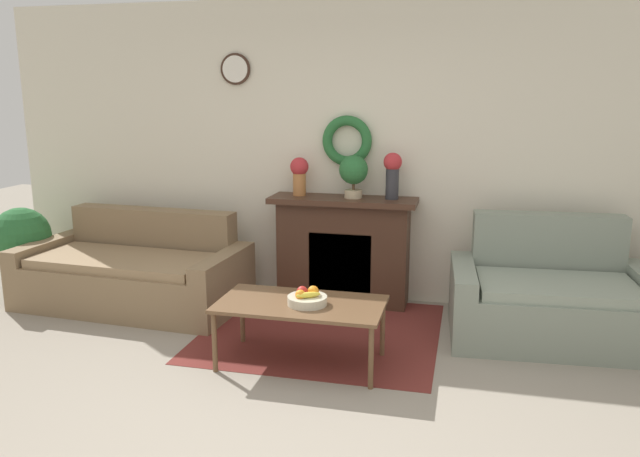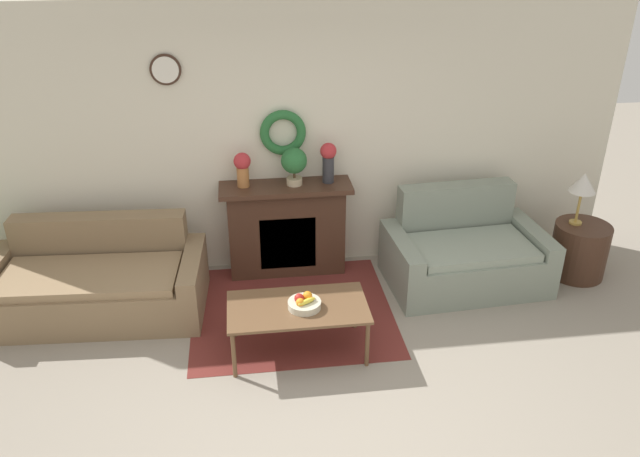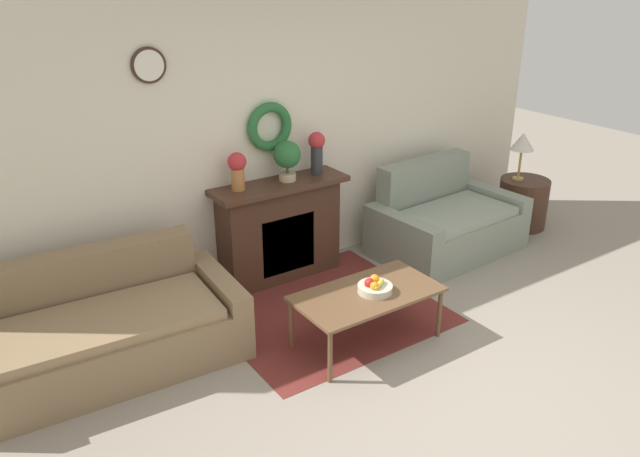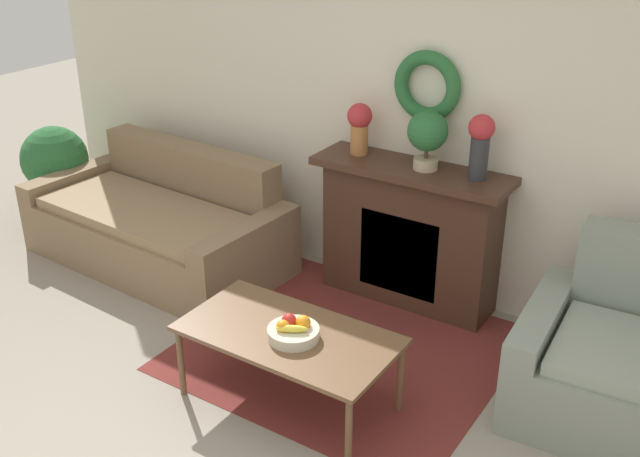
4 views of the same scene
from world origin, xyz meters
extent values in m
plane|color=gray|center=(0.00, 0.00, 0.00)|extent=(16.00, 16.00, 0.00)
cube|color=maroon|center=(-0.07, 1.59, 0.00)|extent=(1.86, 1.72, 0.01)
cube|color=beige|center=(0.00, 2.56, 1.35)|extent=(6.80, 0.06, 2.70)
cylinder|color=#382319|center=(-1.10, 2.51, 2.09)|extent=(0.28, 0.02, 0.28)
cylinder|color=white|center=(-1.10, 2.50, 2.09)|extent=(0.24, 0.01, 0.24)
torus|color=#286633|center=(-0.05, 2.48, 1.46)|extent=(0.45, 0.09, 0.45)
cube|color=#42281C|center=(-0.05, 2.36, 0.46)|extent=(1.17, 0.34, 0.92)
cube|color=black|center=(-0.05, 2.20, 0.40)|extent=(0.56, 0.02, 0.55)
cube|color=orange|center=(-0.05, 2.19, 0.33)|extent=(0.45, 0.01, 0.30)
cube|color=#42281C|center=(-0.05, 2.33, 0.95)|extent=(1.31, 0.41, 0.05)
cube|color=#846B4C|center=(-1.88, 1.72, 0.20)|extent=(1.67, 0.86, 0.40)
cube|color=#846B4C|center=(-1.85, 2.20, 0.41)|extent=(1.64, 0.31, 0.82)
cube|color=#846B4C|center=(-0.97, 1.77, 0.27)|extent=(0.23, 0.99, 0.54)
cube|color=#917554|center=(-1.88, 1.72, 0.44)|extent=(1.61, 0.79, 0.08)
cube|color=gray|center=(1.71, 1.76, 0.21)|extent=(1.24, 0.82, 0.42)
cube|color=gray|center=(1.68, 2.24, 0.46)|extent=(1.20, 0.29, 0.92)
cube|color=gray|center=(1.02, 1.83, 0.28)|extent=(0.23, 0.97, 0.56)
cube|color=gray|center=(2.38, 1.91, 0.28)|extent=(0.23, 0.97, 0.56)
cube|color=gray|center=(1.71, 1.76, 0.46)|extent=(1.19, 0.76, 0.08)
cube|color=brown|center=(-0.07, 0.98, 0.44)|extent=(1.16, 0.62, 0.03)
cylinder|color=brown|center=(-0.61, 0.71, 0.21)|extent=(0.04, 0.04, 0.43)
cylinder|color=brown|center=(0.47, 0.71, 0.21)|extent=(0.04, 0.04, 0.43)
cylinder|color=brown|center=(-0.61, 1.25, 0.21)|extent=(0.04, 0.04, 0.43)
cylinder|color=brown|center=(0.47, 1.25, 0.21)|extent=(0.04, 0.04, 0.43)
cylinder|color=beige|center=(-0.02, 0.95, 0.48)|extent=(0.28, 0.28, 0.06)
sphere|color=#B2231E|center=(-0.06, 0.97, 0.54)|extent=(0.08, 0.08, 0.08)
sphere|color=orange|center=(-0.05, 0.91, 0.53)|extent=(0.07, 0.07, 0.07)
sphere|color=orange|center=(0.02, 1.00, 0.54)|extent=(0.08, 0.08, 0.08)
ellipsoid|color=yellow|center=(0.00, 0.92, 0.54)|extent=(0.17, 0.12, 0.04)
cylinder|color=#42281C|center=(2.91, 1.88, 0.28)|extent=(0.55, 0.55, 0.56)
cylinder|color=#B28E42|center=(2.84, 1.94, 0.58)|extent=(0.12, 0.12, 0.02)
cylinder|color=#B28E42|center=(2.84, 1.94, 0.75)|extent=(0.03, 0.03, 0.33)
cone|color=silver|center=(2.84, 1.94, 1.01)|extent=(0.26, 0.26, 0.19)
cylinder|color=#AD6B38|center=(-0.46, 2.36, 1.07)|extent=(0.12, 0.12, 0.20)
sphere|color=#B72D33|center=(-0.46, 2.36, 1.24)|extent=(0.17, 0.17, 0.17)
cylinder|color=#2D2D33|center=(0.38, 2.36, 1.11)|extent=(0.11, 0.11, 0.26)
sphere|color=#B72D33|center=(0.38, 2.36, 1.30)|extent=(0.16, 0.16, 0.16)
cylinder|color=tan|center=(0.04, 2.34, 1.01)|extent=(0.16, 0.16, 0.07)
cylinder|color=#4C3823|center=(0.04, 2.34, 1.08)|extent=(0.02, 0.02, 0.07)
sphere|color=#286633|center=(0.04, 2.34, 1.22)|extent=(0.25, 0.25, 0.25)
camera|label=1|loc=(1.03, -3.00, 1.90)|focal=35.00mm
camera|label=2|loc=(-0.45, -3.32, 3.35)|focal=35.00mm
camera|label=3|loc=(-2.78, -2.36, 2.84)|focal=35.00mm
camera|label=4|loc=(1.90, -1.74, 2.65)|focal=42.00mm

